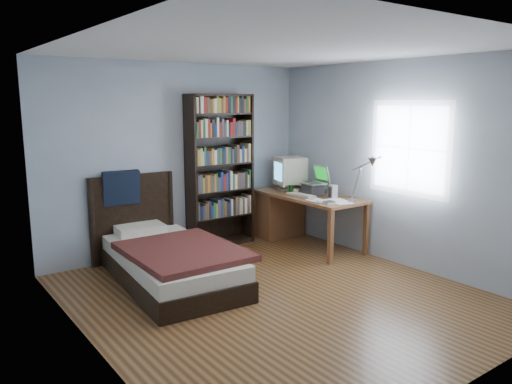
% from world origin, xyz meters
% --- Properties ---
extents(room, '(4.20, 4.24, 2.50)m').
position_xyz_m(room, '(0.03, -0.00, 1.25)').
color(room, '#4B2B16').
rests_on(room, ground).
extents(desk, '(0.75, 1.68, 0.73)m').
position_xyz_m(desk, '(1.51, 1.67, 0.42)').
color(desk, brown).
rests_on(desk, floor).
extents(crt_monitor, '(0.52, 0.48, 0.48)m').
position_xyz_m(crt_monitor, '(1.55, 1.66, 1.00)').
color(crt_monitor, beige).
rests_on(crt_monitor, desk).
extents(laptop, '(0.36, 0.36, 0.40)m').
position_xyz_m(laptop, '(1.59, 1.16, 0.84)').
color(laptop, '#2D2D30').
rests_on(laptop, desk).
extents(desk_lamp, '(0.24, 0.53, 0.63)m').
position_xyz_m(desk_lamp, '(1.48, 0.10, 1.24)').
color(desk_lamp, '#99999E').
rests_on(desk_lamp, desk).
extents(keyboard, '(0.20, 0.43, 0.04)m').
position_xyz_m(keyboard, '(1.35, 1.17, 0.74)').
color(keyboard, beige).
rests_on(keyboard, desk).
extents(speaker, '(0.10, 0.10, 0.18)m').
position_xyz_m(speaker, '(1.59, 0.80, 0.82)').
color(speaker, '#959598').
rests_on(speaker, desk).
extents(soda_can, '(0.06, 0.06, 0.11)m').
position_xyz_m(soda_can, '(1.40, 1.44, 0.79)').
color(soda_can, '#0A3307').
rests_on(soda_can, desk).
extents(mouse, '(0.07, 0.12, 0.04)m').
position_xyz_m(mouse, '(1.48, 1.44, 0.75)').
color(mouse, silver).
rests_on(mouse, desk).
extents(phone_silver, '(0.06, 0.10, 0.02)m').
position_xyz_m(phone_silver, '(1.28, 0.88, 0.74)').
color(phone_silver, silver).
rests_on(phone_silver, desk).
extents(phone_grey, '(0.08, 0.11, 0.02)m').
position_xyz_m(phone_grey, '(1.23, 0.68, 0.74)').
color(phone_grey, '#959598').
rests_on(phone_grey, desk).
extents(external_drive, '(0.14, 0.14, 0.03)m').
position_xyz_m(external_drive, '(1.30, 0.57, 0.74)').
color(external_drive, '#959598').
rests_on(external_drive, desk).
extents(bookshelf, '(0.94, 0.30, 2.10)m').
position_xyz_m(bookshelf, '(0.54, 1.94, 1.05)').
color(bookshelf, black).
rests_on(bookshelf, floor).
extents(bed, '(1.23, 2.19, 1.16)m').
position_xyz_m(bed, '(-0.69, 1.13, 0.25)').
color(bed, black).
rests_on(bed, floor).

